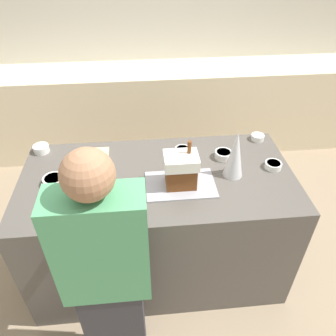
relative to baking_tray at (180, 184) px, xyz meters
The scene contains 15 objects.
ground_plane 0.94m from the baking_tray, 143.13° to the left, with size 12.00×12.00×0.00m, color gray.
wall_back 2.22m from the baking_tray, 93.57° to the left, with size 8.00×0.05×2.60m.
back_cabinet_block 1.91m from the baking_tray, 94.20° to the left, with size 6.00×0.60×0.96m.
kitchen_island 0.49m from the baking_tray, 143.13° to the left, with size 1.77×0.88×0.92m.
baking_tray is the anchor object (origin of this frame).
gingerbread_house 0.12m from the baking_tray, 26.96° to the left, with size 0.20×0.16×0.30m.
decorative_tree 0.39m from the baking_tray, 11.48° to the left, with size 0.13×0.13×0.32m.
candy_bowl_beside_tree 0.79m from the baking_tray, behind, with size 0.13×0.13×0.05m.
candy_bowl_center_rear 0.34m from the baking_tray, 80.23° to the left, with size 0.11×0.11×0.05m.
candy_bowl_near_tray_left 0.65m from the baking_tray, 10.35° to the left, with size 0.11×0.11×0.04m.
candy_bowl_far_left 1.04m from the baking_tray, 154.11° to the left, with size 0.11×0.11×0.05m.
candy_bowl_near_tray_right 0.79m from the baking_tray, 35.74° to the left, with size 0.10×0.10×0.04m.
candy_bowl_behind_tray 0.42m from the baking_tray, 38.24° to the left, with size 0.12×0.12×0.05m.
cookbook 0.67m from the baking_tray, 148.00° to the left, with size 0.21×0.18×0.02m.
person 0.72m from the baking_tray, 127.30° to the right, with size 0.42×0.53×1.60m.
Camera 1 is at (-0.09, -1.64, 2.26)m, focal length 35.00 mm.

